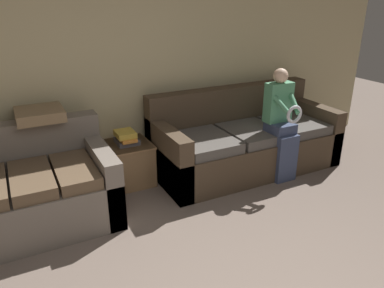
# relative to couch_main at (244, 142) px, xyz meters

# --- Properties ---
(wall_back) EXTENTS (7.73, 0.06, 2.55)m
(wall_back) POSITION_rel_couch_main_xyz_m (-1.46, 0.55, 0.95)
(wall_back) COLOR #C6B789
(wall_back) RESTS_ON ground_plane
(couch_main) EXTENTS (2.20, 0.95, 0.93)m
(couch_main) POSITION_rel_couch_main_xyz_m (0.00, 0.00, 0.00)
(couch_main) COLOR #473828
(couch_main) RESTS_ON ground_plane
(couch_side) EXTENTS (1.41, 0.98, 0.87)m
(couch_side) POSITION_rel_couch_main_xyz_m (-2.38, -0.11, -0.01)
(couch_side) COLOR #70665B
(couch_side) RESTS_ON ground_plane
(child_left_seated) EXTENTS (0.31, 0.37, 1.24)m
(child_left_seated) POSITION_rel_couch_main_xyz_m (0.21, -0.40, 0.35)
(child_left_seated) COLOR #384260
(child_left_seated) RESTS_ON ground_plane
(side_shelf) EXTENTS (0.50, 0.52, 0.47)m
(side_shelf) POSITION_rel_couch_main_xyz_m (-1.38, 0.24, -0.09)
(side_shelf) COLOR olive
(side_shelf) RESTS_ON ground_plane
(book_stack) EXTENTS (0.23, 0.30, 0.15)m
(book_stack) POSITION_rel_couch_main_xyz_m (-1.38, 0.25, 0.21)
(book_stack) COLOR #4C4C56
(book_stack) RESTS_ON side_shelf
(throw_pillow) EXTENTS (0.43, 0.43, 0.10)m
(throw_pillow) POSITION_rel_couch_main_xyz_m (-2.20, 0.24, 0.59)
(throw_pillow) COLOR #846B4C
(throw_pillow) RESTS_ON couch_side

